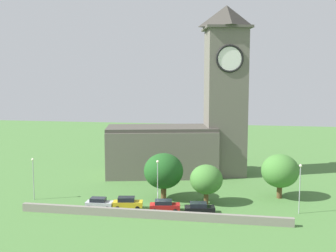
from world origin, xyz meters
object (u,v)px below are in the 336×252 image
(car_yellow, at_px, (127,203))
(streetlamp_west_end, at_px, (33,172))
(car_black, at_px, (199,208))
(streetlamp_west_mid, at_px, (158,176))
(church, at_px, (192,121))
(streetlamp_central, at_px, (300,181))
(tree_riverside_west, at_px, (164,171))
(tree_churchyard, at_px, (206,179))
(tree_riverside_east, at_px, (280,171))
(car_red, at_px, (165,205))
(car_silver, at_px, (99,203))

(car_yellow, distance_m, streetlamp_west_end, 17.39)
(car_black, height_order, streetlamp_west_mid, streetlamp_west_mid)
(car_black, bearing_deg, church, 99.12)
(church, xyz_separation_m, car_yellow, (-7.30, -24.75, -10.27))
(streetlamp_central, xyz_separation_m, tree_riverside_west, (-21.58, 3.82, -0.18))
(church, distance_m, streetlamp_west_mid, 24.08)
(streetlamp_west_end, distance_m, streetlamp_central, 43.05)
(tree_churchyard, distance_m, tree_riverside_east, 13.21)
(car_yellow, height_order, car_red, car_yellow)
(car_silver, distance_m, car_yellow, 4.51)
(streetlamp_west_end, xyz_separation_m, tree_riverside_east, (40.83, 7.96, -0.00))
(car_yellow, height_order, streetlamp_west_end, streetlamp_west_end)
(car_red, distance_m, streetlamp_west_mid, 4.67)
(tree_riverside_west, distance_m, tree_riverside_east, 19.76)
(car_red, distance_m, tree_riverside_west, 7.41)
(car_red, height_order, car_black, car_red)
(tree_riverside_west, bearing_deg, car_black, -43.30)
(car_yellow, bearing_deg, car_red, -0.06)
(car_red, xyz_separation_m, tree_churchyard, (6.04, 4.70, 3.19))
(car_red, bearing_deg, church, 86.77)
(tree_churchyard, bearing_deg, streetlamp_west_end, -174.87)
(car_red, height_order, streetlamp_west_mid, streetlamp_west_mid)
(car_silver, height_order, tree_riverside_east, tree_riverside_east)
(car_silver, bearing_deg, streetlamp_central, 5.13)
(car_yellow, xyz_separation_m, tree_riverside_east, (23.99, 10.07, 3.76))
(car_silver, height_order, car_black, car_silver)
(car_yellow, bearing_deg, tree_riverside_west, 52.88)
(church, bearing_deg, car_red, -93.23)
(streetlamp_west_mid, relative_size, streetlamp_central, 1.00)
(streetlamp_west_mid, distance_m, tree_riverside_west, 4.47)
(car_yellow, xyz_separation_m, car_black, (11.31, -0.18, -0.12))
(church, height_order, car_silver, church)
(car_black, bearing_deg, car_silver, -178.98)
(car_yellow, height_order, streetlamp_west_mid, streetlamp_west_mid)
(car_silver, relative_size, car_red, 0.89)
(car_black, xyz_separation_m, streetlamp_central, (14.90, 2.47, 4.18))
(church, bearing_deg, car_black, -80.88)
(car_red, height_order, tree_churchyard, tree_churchyard)
(tree_churchyard, bearing_deg, car_red, -142.12)
(car_black, bearing_deg, tree_riverside_west, 136.70)
(church, distance_m, streetlamp_central, 30.00)
(car_yellow, xyz_separation_m, tree_churchyard, (11.94, 4.69, 3.10))
(car_black, bearing_deg, streetlamp_central, 9.43)
(car_silver, bearing_deg, car_black, 1.02)
(church, distance_m, tree_riverside_east, 23.16)
(car_black, distance_m, streetlamp_central, 15.67)
(car_black, relative_size, tree_churchyard, 0.74)
(tree_riverside_east, bearing_deg, church, 138.65)
(car_silver, bearing_deg, streetlamp_west_mid, 13.23)
(streetlamp_west_mid, bearing_deg, tree_riverside_east, 23.37)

